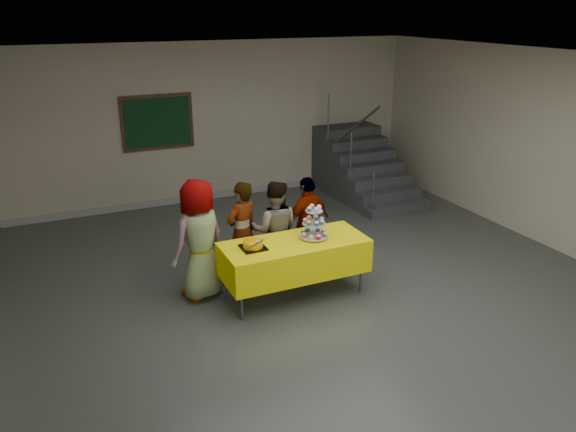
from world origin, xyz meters
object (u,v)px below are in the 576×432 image
(schoolchild_a, at_px, (200,240))
(schoolchild_b, at_px, (242,232))
(schoolchild_c, at_px, (275,230))
(bear_cake, at_px, (253,244))
(schoolchild_d, at_px, (308,222))
(bake_table, at_px, (294,257))
(noticeboard, at_px, (158,122))
(cupcake_stand, at_px, (314,225))
(staircase, at_px, (360,169))

(schoolchild_a, height_order, schoolchild_b, schoolchild_a)
(schoolchild_c, bearing_deg, schoolchild_b, 13.00)
(bear_cake, height_order, schoolchild_a, schoolchild_a)
(bear_cake, height_order, schoolchild_c, schoolchild_c)
(schoolchild_d, bearing_deg, bear_cake, 16.95)
(bake_table, height_order, schoolchild_b, schoolchild_b)
(schoolchild_c, relative_size, noticeboard, 1.08)
(schoolchild_c, distance_m, schoolchild_d, 0.60)
(bear_cake, bearing_deg, bake_table, -2.42)
(bake_table, height_order, cupcake_stand, cupcake_stand)
(schoolchild_a, relative_size, schoolchild_c, 1.14)
(schoolchild_c, bearing_deg, staircase, -112.97)
(cupcake_stand, height_order, staircase, staircase)
(schoolchild_d, relative_size, noticeboard, 1.04)
(schoolchild_d, distance_m, staircase, 3.62)
(cupcake_stand, xyz_separation_m, noticeboard, (-1.04, 4.23, 0.66))
(bake_table, distance_m, staircase, 4.57)
(schoolchild_c, relative_size, staircase, 0.58)
(schoolchild_a, relative_size, staircase, 0.66)
(staircase, height_order, noticeboard, noticeboard)
(bake_table, relative_size, schoolchild_d, 1.40)
(noticeboard, bearing_deg, schoolchild_c, -78.13)
(schoolchild_b, distance_m, schoolchild_c, 0.45)
(bake_table, height_order, bear_cake, bear_cake)
(bake_table, distance_m, noticeboard, 4.43)
(schoolchild_a, distance_m, staircase, 5.07)
(bake_table, relative_size, schoolchild_a, 1.18)
(bake_table, relative_size, cupcake_stand, 4.22)
(schoolchild_d, bearing_deg, noticeboard, -85.34)
(schoolchild_c, relative_size, schoolchild_d, 1.04)
(cupcake_stand, distance_m, schoolchild_d, 0.86)
(schoolchild_b, relative_size, schoolchild_c, 1.02)
(schoolchild_c, bearing_deg, noticeboard, -53.39)
(cupcake_stand, height_order, schoolchild_d, schoolchild_d)
(schoolchild_a, height_order, staircase, staircase)
(staircase, relative_size, noticeboard, 1.85)
(cupcake_stand, bearing_deg, bear_cake, 179.06)
(schoolchild_b, bearing_deg, staircase, -165.04)
(schoolchild_a, distance_m, schoolchild_b, 0.69)
(schoolchild_c, xyz_separation_m, staircase, (3.06, 2.78, -0.21))
(bake_table, relative_size, bear_cake, 5.25)
(cupcake_stand, distance_m, staircase, 4.41)
(cupcake_stand, distance_m, schoolchild_c, 0.72)
(cupcake_stand, xyz_separation_m, schoolchild_b, (-0.73, 0.71, -0.23))
(bear_cake, relative_size, staircase, 0.15)
(schoolchild_d, bearing_deg, schoolchild_c, -2.55)
(bear_cake, relative_size, schoolchild_a, 0.23)
(schoolchild_b, height_order, staircase, staircase)
(schoolchild_a, relative_size, schoolchild_b, 1.12)
(schoolchild_c, bearing_deg, cupcake_stand, 139.48)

